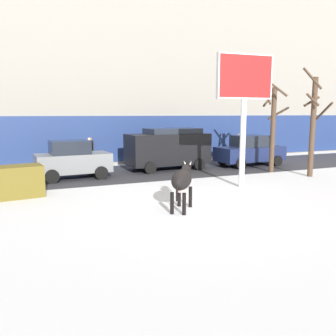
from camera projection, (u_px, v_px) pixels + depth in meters
name	position (u px, v px, depth m)	size (l,w,h in m)	color
ground_plane	(212.00, 214.00, 11.21)	(120.00, 120.00, 0.00)	white
road_strip	(133.00, 173.00, 18.95)	(60.00, 5.60, 0.01)	#333338
building_facade	(103.00, 63.00, 23.74)	(44.00, 6.10, 13.00)	gray
cow_black	(182.00, 180.00, 11.52)	(1.49, 1.75, 1.54)	black
billboard	(245.00, 85.00, 14.59)	(2.53, 0.38, 5.56)	silver
car_grey_hatchback	(73.00, 160.00, 17.15)	(3.59, 2.08, 1.86)	slate
car_black_van	(168.00, 148.00, 19.91)	(4.70, 2.32, 2.32)	black
car_navy_sedan	(250.00, 151.00, 21.40)	(4.29, 2.17, 1.84)	#19234C
pedestrian_near_billboard	(90.00, 152.00, 21.08)	(0.36, 0.24, 1.73)	#282833
pedestrian_by_cars	(238.00, 146.00, 25.10)	(0.36, 0.24, 1.73)	#282833
pedestrian_far_left	(91.00, 152.00, 21.11)	(0.36, 0.24, 1.73)	#282833
bare_tree_left_lot	(313.00, 123.00, 17.45)	(1.40, 1.26, 5.35)	#4C3828
bare_tree_far_back	(273.00, 125.00, 18.85)	(1.70, 1.69, 4.96)	#4C3828
dumpster	(19.00, 181.00, 13.39)	(1.70, 1.10, 1.20)	brown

